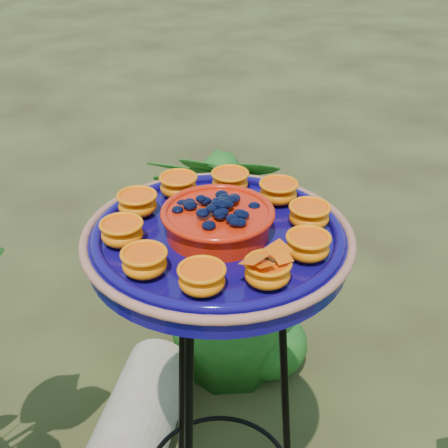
# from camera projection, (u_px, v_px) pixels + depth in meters

# --- Properties ---
(tripod_stand) EXTENTS (0.37, 0.38, 0.96)m
(tripod_stand) POSITION_uv_depth(u_px,v_px,m) (219.00, 398.00, 1.37)
(tripod_stand) COLOR black
(tripod_stand) RESTS_ON ground
(feeder_dish) EXTENTS (0.51, 0.51, 0.11)m
(feeder_dish) POSITION_uv_depth(u_px,v_px,m) (218.00, 235.00, 1.15)
(feeder_dish) COLOR #0E0754
(feeder_dish) RESTS_ON tripod_stand
(driftwood_log) EXTENTS (0.63, 0.64, 0.22)m
(driftwood_log) POSITION_uv_depth(u_px,v_px,m) (130.00, 443.00, 1.84)
(driftwood_log) COLOR tan
(driftwood_log) RESTS_ON ground
(shrub_back_right) EXTENTS (0.70, 0.70, 0.88)m
(shrub_back_right) POSITION_uv_depth(u_px,v_px,m) (230.00, 262.00, 2.07)
(shrub_back_right) COLOR #164A13
(shrub_back_right) RESTS_ON ground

